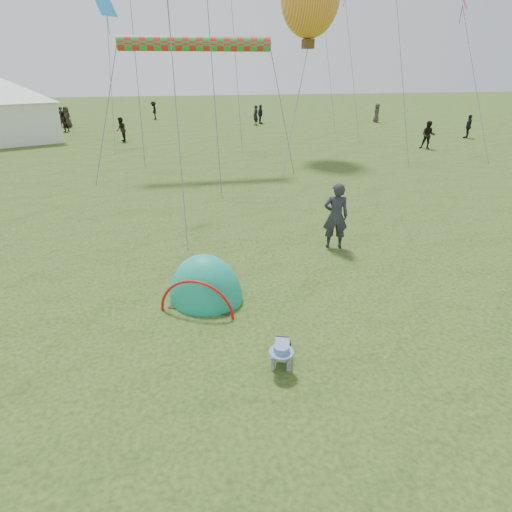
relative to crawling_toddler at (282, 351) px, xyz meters
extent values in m
plane|color=#1F350E|center=(0.75, 0.75, -0.30)|extent=(140.00, 140.00, 0.00)
ellipsoid|color=#0C8B7D|center=(-1.18, 2.49, -0.30)|extent=(2.14, 1.97, 2.23)
imported|color=#24262E|center=(2.76, 4.73, 0.68)|extent=(0.81, 0.63, 1.96)
imported|color=black|center=(-13.64, 33.41, 0.60)|extent=(0.76, 0.62, 1.79)
imported|color=black|center=(-10.50, 30.11, 0.49)|extent=(0.94, 0.97, 1.58)
imported|color=black|center=(19.43, 21.54, 0.53)|extent=(1.00, 0.93, 1.65)
imported|color=black|center=(-3.74, 37.40, 0.53)|extent=(0.78, 1.16, 1.66)
imported|color=#2E251F|center=(-10.83, 32.90, 0.56)|extent=(1.00, 0.89, 1.72)
imported|color=black|center=(5.36, 31.21, 0.54)|extent=(0.60, 0.72, 1.68)
imported|color=black|center=(14.15, 18.29, 0.56)|extent=(1.05, 1.01, 1.71)
imported|color=#18252C|center=(5.98, 32.21, 0.52)|extent=(0.88, 1.02, 1.65)
imported|color=#3B322C|center=(16.91, 31.21, 0.54)|extent=(0.80, 0.96, 1.67)
imported|color=#242428|center=(-11.33, 33.31, 0.53)|extent=(0.67, 0.51, 1.66)
imported|color=black|center=(-5.42, 24.56, 0.53)|extent=(0.79, 0.93, 1.65)
imported|color=black|center=(-13.74, 27.29, 0.55)|extent=(1.07, 0.70, 1.69)
cylinder|color=red|center=(-0.42, 15.01, 5.47)|extent=(6.84, 0.64, 0.64)
plane|color=#238CDF|center=(-5.38, 25.07, 7.89)|extent=(1.31, 1.31, 1.07)
plane|color=#D13897|center=(15.10, 18.68, 7.93)|extent=(0.98, 0.98, 0.80)
camera|label=1|loc=(-1.50, -5.51, 4.62)|focal=28.00mm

